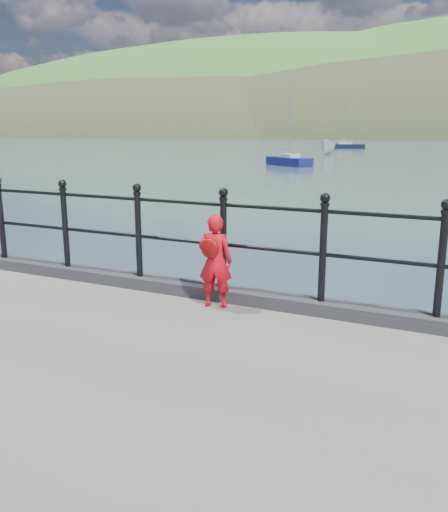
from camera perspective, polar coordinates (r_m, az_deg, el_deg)
The scene contains 7 objects.
ground at distance 7.30m, azimuth -3.86°, elevation -11.09°, with size 600.00×600.00×0.00m, color #2D4251.
kerb at distance 6.81m, azimuth -4.62°, elevation -3.28°, with size 60.00×0.30×0.15m, color #28282B.
railing at distance 6.63m, azimuth -4.74°, elevation 2.93°, with size 18.11×0.11×1.20m.
child at distance 6.15m, azimuth -0.95°, elevation -0.48°, with size 0.44×0.36×1.08m.
launch_white at distance 67.27m, azimuth 10.82°, elevation 11.21°, with size 1.81×4.80×1.85m, color silver.
sailboat_left at distance 89.85m, azimuth 12.60°, elevation 11.19°, with size 6.30×4.01×8.59m.
sailboat_port at distance 46.46m, azimuth 6.84°, elevation 9.82°, with size 4.66×3.83×6.92m.
Camera 1 is at (3.31, -5.78, 3.00)m, focal length 38.00 mm.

